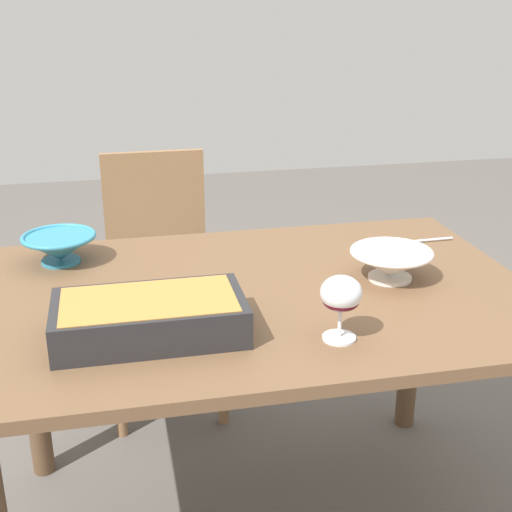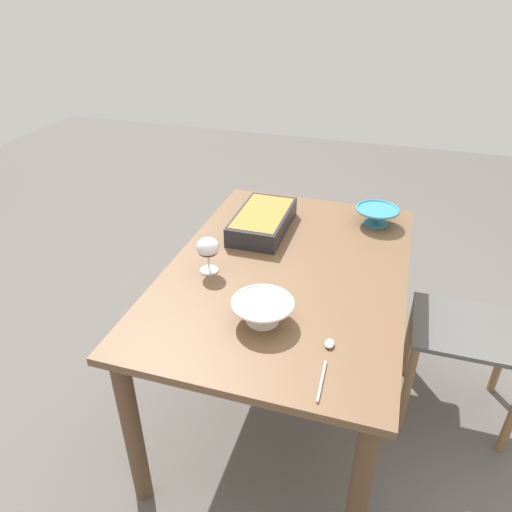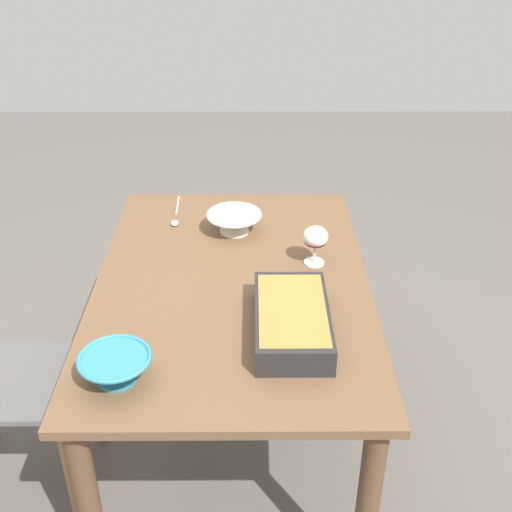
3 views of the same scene
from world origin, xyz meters
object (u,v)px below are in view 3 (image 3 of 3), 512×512
(mixing_bowl, at_px, (235,221))
(dining_table, at_px, (233,307))
(small_bowl, at_px, (115,367))
(serving_spoon, at_px, (176,217))
(wine_glass, at_px, (315,239))
(casserole_dish, at_px, (292,319))

(mixing_bowl, bearing_deg, dining_table, -0.79)
(dining_table, xyz_separation_m, small_bowl, (0.48, -0.29, 0.15))
(dining_table, relative_size, serving_spoon, 5.16)
(dining_table, height_order, mixing_bowl, mixing_bowl)
(dining_table, distance_m, serving_spoon, 0.52)
(dining_table, relative_size, wine_glass, 9.39)
(wine_glass, height_order, serving_spoon, wine_glass)
(wine_glass, height_order, mixing_bowl, wine_glass)
(wine_glass, xyz_separation_m, small_bowl, (0.59, -0.58, -0.05))
(dining_table, xyz_separation_m, wine_glass, (-0.11, 0.28, 0.21))
(dining_table, bearing_deg, serving_spoon, -152.67)
(small_bowl, bearing_deg, mixing_bowl, 160.01)
(casserole_dish, xyz_separation_m, mixing_bowl, (-0.61, -0.18, -0.00))
(casserole_dish, height_order, small_bowl, casserole_dish)
(dining_table, distance_m, small_bowl, 0.58)
(wine_glass, xyz_separation_m, casserole_dish, (0.39, -0.10, -0.05))
(casserole_dish, relative_size, mixing_bowl, 1.92)
(dining_table, xyz_separation_m, casserole_dish, (0.28, 0.18, 0.16))
(dining_table, xyz_separation_m, mixing_bowl, (-0.34, 0.00, 0.15))
(small_bowl, xyz_separation_m, serving_spoon, (-0.93, 0.06, -0.04))
(mixing_bowl, height_order, small_bowl, small_bowl)
(dining_table, distance_m, casserole_dish, 0.37)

